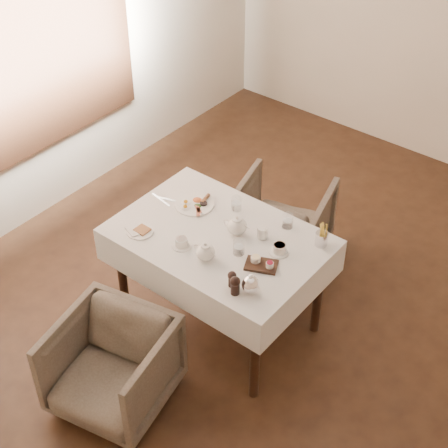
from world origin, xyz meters
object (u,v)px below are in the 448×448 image
armchair_near (112,367)px  breakfast_plate (195,204)px  table (219,250)px  teapot_centre (237,225)px  armchair_far (281,221)px

armchair_near → breakfast_plate: breakfast_plate is taller
table → teapot_centre: 0.21m
armchair_near → teapot_centre: size_ratio=3.90×
teapot_centre → breakfast_plate: bearing=156.3°
table → armchair_near: table is taller
armchair_far → breakfast_plate: 0.86m
armchair_near → armchair_far: bearing=77.9°
armchair_near → breakfast_plate: size_ratio=2.56×
armchair_far → breakfast_plate: bearing=56.7°
armchair_far → armchair_near: bearing=75.0°
armchair_far → teapot_centre: (0.16, -0.75, 0.52)m
armchair_near → teapot_centre: bearing=68.5°
armchair_near → armchair_far: (0.00, 1.71, 0.01)m
table → breakfast_plate: size_ratio=5.03×
table → armchair_far: bearing=95.7°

